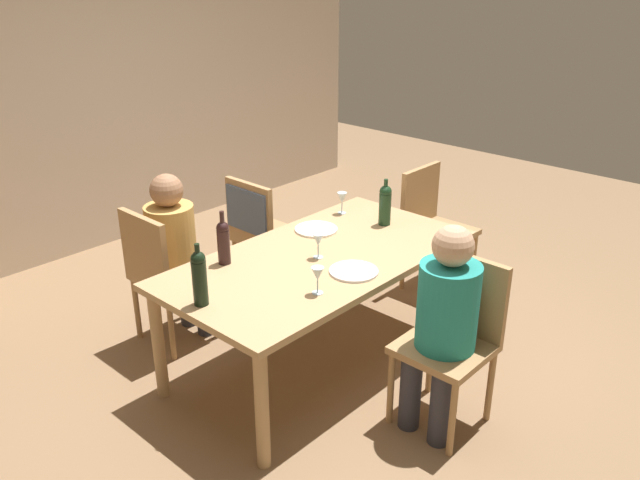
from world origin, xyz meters
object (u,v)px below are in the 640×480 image
Objects in this scene: chair_near at (454,330)px; person_woman_host at (444,316)px; wine_bottle_tall_green at (223,241)px; dinner_plate_host at (316,229)px; wine_glass_centre at (318,241)px; wine_bottle_short_olive at (385,204)px; dining_table at (320,267)px; chair_right_end at (431,220)px; wine_bottle_dark_red at (199,276)px; person_man_bearded at (175,246)px; dinner_plate_guest_left at (354,271)px; chair_far_left at (162,269)px; wine_glass_near_left at (318,275)px; wine_glass_near_right at (342,199)px; chair_far_right at (258,224)px.

person_woman_host is at bearing 90.00° from chair_near.
dinner_plate_host is at bearing -4.36° from wine_bottle_tall_green.
wine_bottle_tall_green is 0.54m from wine_glass_centre.
wine_bottle_tall_green is 1.02× the size of wine_bottle_short_olive.
chair_near is at bearing -84.31° from dining_table.
chair_right_end is at bearing 5.52° from wine_bottle_short_olive.
person_woman_host is 4.17× the size of dinner_plate_host.
wine_bottle_dark_red reaches higher than chair_near.
wine_bottle_short_olive is at bearing 50.94° from person_man_bearded.
wine_bottle_short_olive is (1.05, -0.85, 0.21)m from person_man_bearded.
chair_near is at bearing -122.14° from wine_bottle_short_olive.
dinner_plate_guest_left is at bearing 12.04° from chair_near.
chair_far_left reaches higher than dinner_plate_guest_left.
dinner_plate_guest_left is (0.36, -1.16, 0.07)m from person_man_bearded.
person_woman_host reaches higher than chair_far_left.
person_woman_host is 7.71× the size of wine_glass_near_left.
wine_bottle_short_olive reaches higher than wine_glass_near_right.
wine_bottle_tall_green is (-0.04, -0.54, 0.20)m from person_man_bearded.
wine_bottle_short_olive is 1.13× the size of dinner_plate_guest_left.
person_man_bearded is 1.15m from wine_glass_near_right.
wine_glass_near_left and wine_glass_centre have the same top height.
wine_bottle_short_olive reaches higher than wine_glass_near_left.
chair_far_right is at bearing 112.18° from wine_bottle_short_olive.
wine_bottle_tall_green reaches higher than wine_glass_near_left.
chair_right_end is at bearing -10.40° from dinner_plate_host.
dinner_plate_guest_left is at bearing -16.32° from chair_far_right.
chair_far_left is (-0.60, 1.75, 0.00)m from chair_near.
wine_bottle_short_olive is at bearing 2.66° from wine_glass_centre.
wine_glass_centre is at bearing -20.38° from chair_far_right.
chair_right_end is at bearing 3.76° from dining_table.
chair_right_end reaches higher than dinner_plate_host.
chair_right_end is 6.17× the size of wine_glass_near_left.
dinner_plate_host is (0.27, 0.28, 0.08)m from dining_table.
person_woman_host is 4.19× the size of dinner_plate_guest_left.
dining_table is at bearing -37.16° from wine_bottle_tall_green.
dining_table is 5.72× the size of wine_bottle_dark_red.
chair_far_right is at bearing 36.00° from wine_bottle_dark_red.
person_man_bearded is at bearing 15.58° from chair_near.
wine_bottle_short_olive is at bearing 1.92° from dining_table.
wine_bottle_tall_green is 1.15× the size of dinner_plate_host.
wine_bottle_tall_green is (-0.44, 0.34, 0.21)m from dining_table.
chair_near is 1.82m from person_man_bearded.
chair_far_left is 6.17× the size of wine_glass_centre.
chair_far_left is at bearing 18.95° from chair_near.
person_woman_host is 1.25m from wine_bottle_dark_red.
person_man_bearded is 4.13× the size of dinner_plate_guest_left.
dinner_plate_guest_left is (-1.37, -0.38, 0.19)m from chair_right_end.
dining_table is 1.02m from chair_far_left.
dining_table is 0.96m from person_man_bearded.
chair_far_right is 1.22m from dinner_plate_guest_left.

